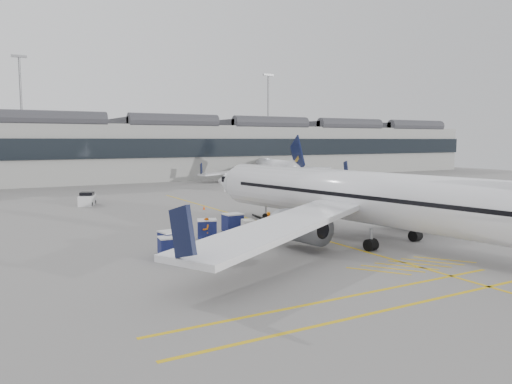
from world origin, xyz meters
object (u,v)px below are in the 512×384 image
baggage_cart_a (233,223)px  pushback_tug (222,249)px  ramp_agent_a (269,222)px  ramp_agent_b (206,230)px  airliner_main (374,199)px  belt_loader (261,231)px

baggage_cart_a → pushback_tug: bearing=-122.2°
baggage_cart_a → ramp_agent_a: 3.23m
ramp_agent_a → ramp_agent_b: 6.42m
airliner_main → pushback_tug: size_ratio=14.56×
airliner_main → pushback_tug: bearing=168.4°
ramp_agent_b → ramp_agent_a: bearing=153.1°
belt_loader → ramp_agent_b: size_ratio=2.64×
airliner_main → baggage_cart_a: (-8.20, 8.56, -2.49)m
ramp_agent_a → pushback_tug: ramp_agent_a is taller
belt_loader → ramp_agent_a: 2.68m
belt_loader → ramp_agent_b: belt_loader is taller
airliner_main → pushback_tug: airliner_main is taller
belt_loader → airliner_main: bearing=-25.2°
ramp_agent_b → pushback_tug: (-1.45, -5.97, -0.29)m
belt_loader → pushback_tug: (-5.90, -4.94, 0.08)m
baggage_cart_a → airliner_main: bearing=-47.2°
ramp_agent_b → airliner_main: bearing=115.8°
belt_loader → baggage_cart_a: 3.15m
airliner_main → ramp_agent_b: airliner_main is taller
ramp_agent_b → pushback_tug: bearing=42.2°
belt_loader → pushback_tug: bearing=-126.7°
ramp_agent_a → pushback_tug: 10.35m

